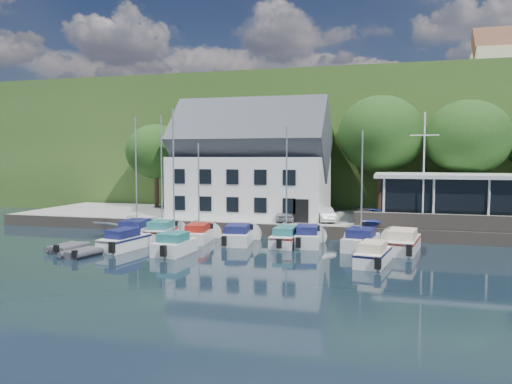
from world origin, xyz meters
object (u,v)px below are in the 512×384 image
(dinghy_1, at_px, (83,251))
(boat_r1_6, at_px, (362,184))
(car_silver, at_px, (284,213))
(car_dgrey, at_px, (365,216))
(car_blue, at_px, (374,216))
(boat_r1_0, at_px, (136,181))
(boat_r1_1, at_px, (162,181))
(boat_r1_2, at_px, (199,187))
(boat_r2_4, at_px, (373,253))
(harbor_building, at_px, (251,169))
(flagpole, at_px, (424,170))
(car_white, at_px, (325,214))
(boat_r2_1, at_px, (174,188))
(dinghy_0, at_px, (67,246))
(boat_r1_4, at_px, (287,188))
(boat_r1_3, at_px, (239,234))
(boat_r1_5, at_px, (308,235))
(boat_r1_7, at_px, (402,240))
(boat_r2_0, at_px, (124,239))
(club_pavilion, at_px, (456,198))

(dinghy_1, bearing_deg, boat_r1_6, 35.35)
(car_silver, distance_m, car_dgrey, 6.86)
(car_blue, relative_size, boat_r1_0, 0.43)
(car_blue, bearing_deg, boat_r1_1, -148.17)
(boat_r1_2, bearing_deg, boat_r1_6, -7.78)
(boat_r1_1, relative_size, boat_r2_4, 1.64)
(harbor_building, bearing_deg, flagpole, -14.14)
(car_white, xyz_separation_m, boat_r2_1, (-8.58, -11.80, 2.87))
(boat_r2_4, bearing_deg, car_dgrey, 105.11)
(boat_r1_1, bearing_deg, dinghy_0, -134.47)
(boat_r1_4, relative_size, boat_r2_1, 0.95)
(boat_r1_1, xyz_separation_m, boat_r1_3, (6.29, 0.07, -3.90))
(boat_r1_1, distance_m, dinghy_1, 8.85)
(boat_r1_0, xyz_separation_m, boat_r1_6, (17.70, -0.11, 0.02))
(boat_r1_0, xyz_separation_m, boat_r1_3, (8.59, -0.06, -3.87))
(harbor_building, height_order, boat_r1_5, harbor_building)
(boat_r1_7, relative_size, boat_r2_0, 1.18)
(flagpole, bearing_deg, boat_r1_0, -166.46)
(boat_r1_4, bearing_deg, boat_r1_7, -2.06)
(club_pavilion, relative_size, boat_r1_2, 1.57)
(club_pavilion, xyz_separation_m, flagpole, (-2.80, -3.33, 2.46))
(club_pavilion, height_order, boat_r1_6, boat_r1_6)
(boat_r1_0, bearing_deg, club_pavilion, 14.08)
(boat_r2_1, bearing_deg, boat_r1_6, 25.86)
(boat_r1_3, xyz_separation_m, boat_r1_6, (9.11, -0.05, 3.89))
(car_blue, relative_size, dinghy_1, 1.43)
(harbor_building, height_order, club_pavilion, harbor_building)
(boat_r1_3, bearing_deg, flagpole, 13.57)
(boat_r1_7, bearing_deg, club_pavilion, 72.16)
(boat_r1_2, bearing_deg, dinghy_1, -132.23)
(flagpole, height_order, boat_r2_1, flagpole)
(boat_r1_7, bearing_deg, boat_r2_1, -152.92)
(boat_r1_2, height_order, boat_r1_7, boat_r1_2)
(boat_r2_4, height_order, dinghy_1, boat_r2_4)
(car_blue, relative_size, boat_r1_1, 0.43)
(car_white, relative_size, car_blue, 0.94)
(boat_r1_3, bearing_deg, boat_r1_4, -5.58)
(harbor_building, distance_m, boat_r1_2, 9.42)
(boat_r2_0, bearing_deg, car_dgrey, 43.04)
(car_white, height_order, boat_r1_1, boat_r1_1)
(boat_r1_3, distance_m, boat_r2_1, 7.02)
(car_silver, height_order, boat_r1_1, boat_r1_1)
(boat_r1_4, height_order, boat_r1_7, boat_r1_4)
(boat_r1_4, distance_m, boat_r1_6, 5.47)
(car_white, distance_m, boat_r1_1, 14.03)
(boat_r1_5, distance_m, boat_r1_7, 6.72)
(boat_r1_0, bearing_deg, dinghy_0, -112.24)
(car_silver, relative_size, car_white, 1.02)
(car_silver, distance_m, car_white, 3.52)
(boat_r1_5, distance_m, boat_r2_4, 7.25)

